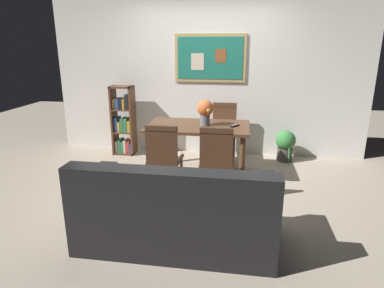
% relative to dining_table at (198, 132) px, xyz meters
% --- Properties ---
extents(ground_plane, '(12.00, 12.00, 0.00)m').
position_rel_dining_table_xyz_m(ground_plane, '(0.01, -0.47, -0.63)').
color(ground_plane, tan).
extents(wall_back_with_painting, '(5.20, 0.14, 2.60)m').
position_rel_dining_table_xyz_m(wall_back_with_painting, '(0.01, 1.10, 0.68)').
color(wall_back_with_painting, silver).
rests_on(wall_back_with_painting, ground_plane).
extents(dining_table, '(1.41, 0.86, 0.73)m').
position_rel_dining_table_xyz_m(dining_table, '(0.00, 0.00, 0.00)').
color(dining_table, brown).
rests_on(dining_table, ground_plane).
extents(dining_chair_near_right, '(0.40, 0.41, 0.91)m').
position_rel_dining_table_xyz_m(dining_chair_near_right, '(0.33, -0.76, -0.09)').
color(dining_chair_near_right, brown).
rests_on(dining_chair_near_right, ground_plane).
extents(dining_chair_near_left, '(0.40, 0.41, 0.91)m').
position_rel_dining_table_xyz_m(dining_chair_near_left, '(-0.32, -0.75, -0.09)').
color(dining_chair_near_left, brown).
rests_on(dining_chair_near_left, ground_plane).
extents(dining_chair_far_right, '(0.40, 0.41, 0.91)m').
position_rel_dining_table_xyz_m(dining_chair_far_right, '(0.32, 0.73, -0.09)').
color(dining_chair_far_right, brown).
rests_on(dining_chair_far_right, ground_plane).
extents(leather_couch, '(1.80, 0.84, 0.84)m').
position_rel_dining_table_xyz_m(leather_couch, '(0.04, -1.79, -0.32)').
color(leather_couch, black).
rests_on(leather_couch, ground_plane).
extents(bookshelf, '(0.36, 0.28, 1.16)m').
position_rel_dining_table_xyz_m(bookshelf, '(-1.37, 0.76, -0.10)').
color(bookshelf, brown).
rests_on(bookshelf, ground_plane).
extents(potted_ivy, '(0.31, 0.31, 0.54)m').
position_rel_dining_table_xyz_m(potted_ivy, '(1.31, 0.79, -0.36)').
color(potted_ivy, '#4C4742').
rests_on(potted_ivy, ground_plane).
extents(flower_vase, '(0.23, 0.23, 0.36)m').
position_rel_dining_table_xyz_m(flower_vase, '(0.10, -0.00, 0.31)').
color(flower_vase, slate).
rests_on(flower_vase, dining_table).
extents(tv_remote, '(0.13, 0.15, 0.02)m').
position_rel_dining_table_xyz_m(tv_remote, '(0.51, -0.00, 0.11)').
color(tv_remote, black).
rests_on(tv_remote, dining_table).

